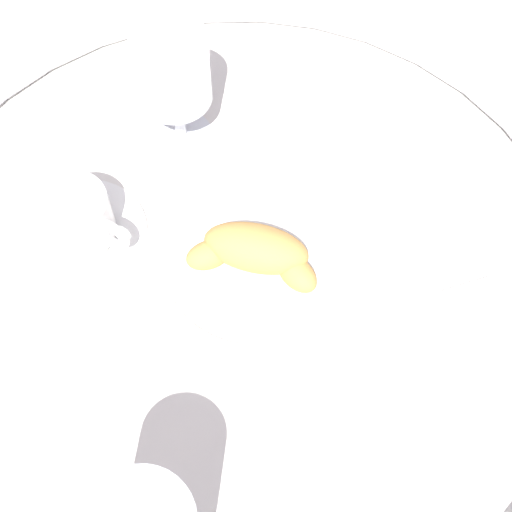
# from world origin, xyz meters

# --- Properties ---
(ground_plane) EXTENTS (2.20, 2.20, 0.00)m
(ground_plane) POSITION_xyz_m (0.00, 0.00, 0.00)
(ground_plane) COLOR silver
(table_chrome_rim) EXTENTS (0.72, 0.72, 0.02)m
(table_chrome_rim) POSITION_xyz_m (0.00, 0.00, 0.01)
(table_chrome_rim) COLOR silver
(table_chrome_rim) RESTS_ON ground_plane
(pastry_plate) EXTENTS (0.19, 0.19, 0.02)m
(pastry_plate) POSITION_xyz_m (-0.02, 0.01, 0.01)
(pastry_plate) COLOR white
(pastry_plate) RESTS_ON ground_plane
(croissant_large) EXTENTS (0.13, 0.09, 0.04)m
(croissant_large) POSITION_xyz_m (-0.02, 0.02, 0.04)
(croissant_large) COLOR #D6994C
(croissant_large) RESTS_ON pastry_plate
(coffee_cup_near) EXTENTS (0.14, 0.14, 0.06)m
(coffee_cup_near) POSITION_xyz_m (0.15, -0.05, 0.03)
(coffee_cup_near) COLOR white
(coffee_cup_near) RESTS_ON ground_plane
(juice_glass_left) EXTENTS (0.08, 0.08, 0.14)m
(juice_glass_left) POSITION_xyz_m (0.04, -0.17, 0.09)
(juice_glass_left) COLOR white
(juice_glass_left) RESTS_ON ground_plane
(sugar_packet) EXTENTS (0.06, 0.04, 0.01)m
(sugar_packet) POSITION_xyz_m (-0.22, 0.07, 0.00)
(sugar_packet) COLOR white
(sugar_packet) RESTS_ON ground_plane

